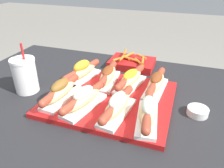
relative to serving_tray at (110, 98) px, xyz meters
name	(u,v)px	position (x,y,z in m)	size (l,w,h in m)	color
serving_tray	(110,98)	(0.00, 0.00, 0.00)	(0.44, 0.38, 0.02)	red
hot_dog_0	(61,91)	(-0.15, -0.08, 0.04)	(0.07, 0.22, 0.07)	white
hot_dog_1	(84,99)	(-0.06, -0.09, 0.04)	(0.10, 0.22, 0.07)	white
hot_dog_2	(117,105)	(0.06, -0.09, 0.04)	(0.08, 0.22, 0.07)	white
hot_dog_3	(148,111)	(0.15, -0.09, 0.04)	(0.08, 0.22, 0.07)	white
hot_dog_4	(82,71)	(-0.15, 0.09, 0.04)	(0.10, 0.22, 0.08)	white
hot_dog_5	(107,75)	(-0.05, 0.09, 0.04)	(0.08, 0.22, 0.06)	white
hot_dog_6	(130,79)	(0.05, 0.09, 0.04)	(0.09, 0.22, 0.07)	white
hot_dog_7	(156,83)	(0.15, 0.09, 0.04)	(0.07, 0.22, 0.07)	white
sauce_bowl	(198,111)	(0.30, 0.02, 0.00)	(0.07, 0.07, 0.02)	silver
drink_cup	(25,75)	(-0.33, -0.04, 0.06)	(0.09, 0.09, 0.19)	white
fries_basket	(132,63)	(0.00, 0.32, 0.01)	(0.21, 0.15, 0.06)	#B21919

